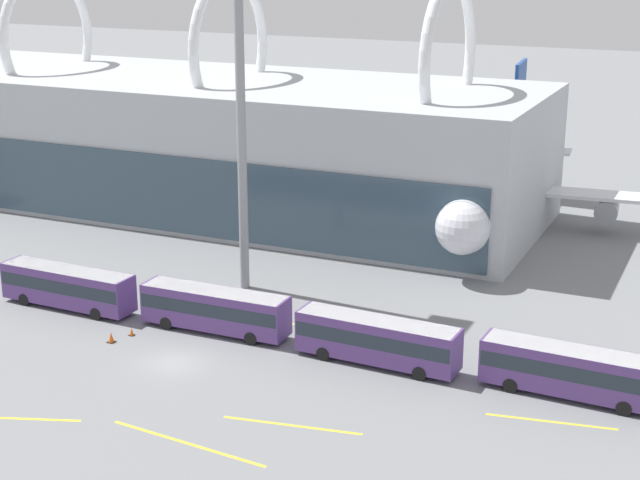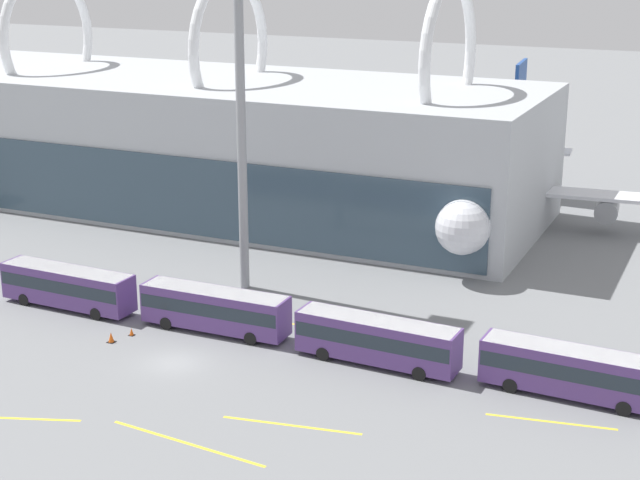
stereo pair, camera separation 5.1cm
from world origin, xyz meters
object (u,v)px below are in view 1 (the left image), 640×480
(floodlight_mast, at_px, (240,75))
(airliner_at_gate_near, at_px, (42,139))
(shuttle_bus_1, at_px, (215,308))
(shuttle_bus_3, at_px, (572,369))
(traffic_cone_0, at_px, (132,332))
(traffic_cone_1, at_px, (111,337))
(airliner_at_gate_far, at_px, (496,181))
(shuttle_bus_2, at_px, (377,338))
(shuttle_bus_0, at_px, (68,285))

(floodlight_mast, bearing_deg, airliner_at_gate_near, 149.31)
(airliner_at_gate_near, height_order, shuttle_bus_1, airliner_at_gate_near)
(shuttle_bus_3, distance_m, traffic_cone_0, 32.42)
(traffic_cone_1, bearing_deg, airliner_at_gate_far, 67.06)
(traffic_cone_0, bearing_deg, floodlight_mast, 78.36)
(airliner_at_gate_far, distance_m, traffic_cone_0, 44.31)
(airliner_at_gate_far, relative_size, traffic_cone_0, 68.24)
(shuttle_bus_1, relative_size, shuttle_bus_2, 0.99)
(airliner_at_gate_far, bearing_deg, traffic_cone_1, -28.48)
(shuttle_bus_3, distance_m, traffic_cone_1, 33.25)
(shuttle_bus_0, distance_m, traffic_cone_1, 8.76)
(airliner_at_gate_far, bearing_deg, airliner_at_gate_near, -92.99)
(airliner_at_gate_near, relative_size, airliner_at_gate_far, 1.03)
(airliner_at_gate_far, xyz_separation_m, floodlight_mast, (-14.60, -27.55, 13.45))
(shuttle_bus_1, height_order, floodlight_mast, floodlight_mast)
(airliner_at_gate_near, xyz_separation_m, shuttle_bus_2, (58.31, -35.17, -2.92))
(shuttle_bus_2, height_order, traffic_cone_0, shuttle_bus_2)
(airliner_at_gate_far, height_order, shuttle_bus_0, airliner_at_gate_far)
(shuttle_bus_1, height_order, traffic_cone_0, shuttle_bus_1)
(shuttle_bus_2, distance_m, traffic_cone_1, 20.02)
(airliner_at_gate_near, bearing_deg, shuttle_bus_2, 61.22)
(shuttle_bus_3, bearing_deg, airliner_at_gate_near, 156.50)
(airliner_at_gate_far, distance_m, shuttle_bus_1, 39.19)
(shuttle_bus_0, bearing_deg, traffic_cone_1, -29.71)
(airliner_at_gate_near, xyz_separation_m, shuttle_bus_3, (71.71, -34.75, -2.92))
(shuttle_bus_1, height_order, shuttle_bus_2, same)
(shuttle_bus_3, height_order, traffic_cone_0, shuttle_bus_3)
(shuttle_bus_0, relative_size, shuttle_bus_3, 1.00)
(airliner_at_gate_near, relative_size, traffic_cone_1, 52.55)
(airliner_at_gate_far, xyz_separation_m, shuttle_bus_1, (-11.87, -37.24, -2.84))
(airliner_at_gate_near, relative_size, traffic_cone_0, 70.40)
(shuttle_bus_3, xyz_separation_m, floodlight_mast, (-29.54, 9.72, 16.30))
(shuttle_bus_2, relative_size, shuttle_bus_3, 1.00)
(airliner_at_gate_far, height_order, shuttle_bus_1, airliner_at_gate_far)
(shuttle_bus_1, bearing_deg, airliner_at_gate_near, 141.69)
(shuttle_bus_0, relative_size, traffic_cone_1, 15.05)
(airliner_at_gate_far, height_order, traffic_cone_1, airliner_at_gate_far)
(shuttle_bus_1, xyz_separation_m, traffic_cone_0, (-5.41, -3.31, -1.67))
(shuttle_bus_0, bearing_deg, shuttle_bus_3, 2.22)
(shuttle_bus_1, bearing_deg, floodlight_mast, 105.16)
(airliner_at_gate_far, distance_m, traffic_cone_1, 46.11)
(shuttle_bus_0, xyz_separation_m, shuttle_bus_3, (40.21, 0.54, 0.00))
(shuttle_bus_3, bearing_deg, shuttle_bus_0, -176.89)
(shuttle_bus_1, bearing_deg, traffic_cone_1, -140.78)
(airliner_at_gate_near, xyz_separation_m, airliner_at_gate_far, (56.78, 2.52, -0.08))
(traffic_cone_0, bearing_deg, shuttle_bus_0, 161.08)
(airliner_at_gate_near, distance_m, traffic_cone_0, 55.02)
(shuttle_bus_0, height_order, shuttle_bus_1, same)
(shuttle_bus_2, xyz_separation_m, traffic_cone_0, (-18.81, -2.85, -1.67))
(airliner_at_gate_far, distance_m, shuttle_bus_3, 40.25)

